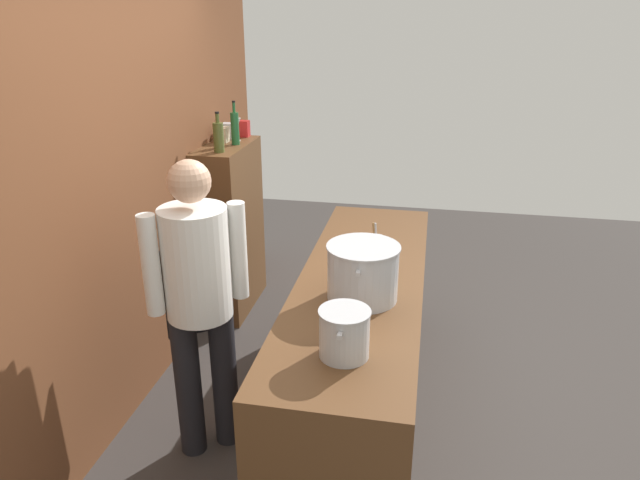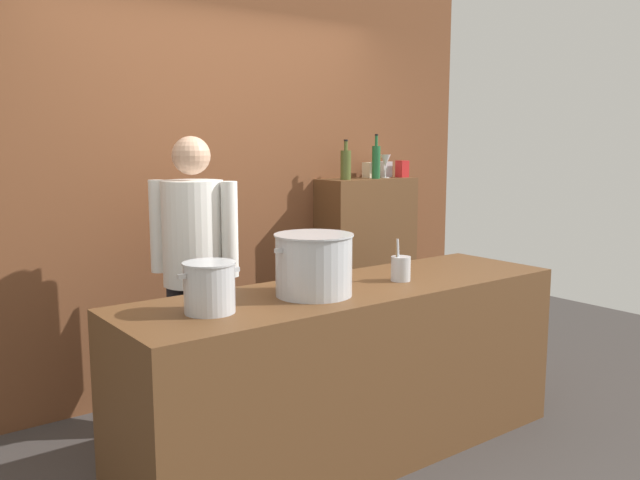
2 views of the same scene
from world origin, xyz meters
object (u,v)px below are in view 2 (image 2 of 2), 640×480
(chef, at_px, (195,262))
(stockpot_small, at_px, (209,287))
(utensil_crock, at_px, (401,268))
(spice_tin_silver, at_px, (384,169))
(spice_tin_red, at_px, (402,169))
(wine_bottle_green, at_px, (376,161))
(spice_tin_cream, at_px, (370,170))
(wine_glass_wide, at_px, (385,161))
(stockpot_large, at_px, (314,265))
(wine_bottle_olive, at_px, (346,164))

(chef, relative_size, stockpot_small, 5.68)
(chef, height_order, utensil_crock, chef)
(spice_tin_silver, bearing_deg, spice_tin_red, -53.45)
(utensil_crock, relative_size, wine_bottle_green, 0.69)
(spice_tin_silver, bearing_deg, wine_bottle_green, -147.25)
(spice_tin_red, bearing_deg, stockpot_small, -152.84)
(chef, relative_size, spice_tin_red, 12.99)
(spice_tin_red, distance_m, spice_tin_cream, 0.26)
(utensil_crock, xyz_separation_m, wine_bottle_green, (0.87, 1.17, 0.52))
(wine_glass_wide, bearing_deg, spice_tin_cream, 127.32)
(stockpot_large, height_order, wine_bottle_olive, wine_bottle_olive)
(wine_bottle_olive, relative_size, wine_glass_wide, 1.63)
(utensil_crock, relative_size, wine_glass_wide, 1.28)
(wine_bottle_olive, bearing_deg, spice_tin_red, -1.11)
(stockpot_small, height_order, wine_glass_wide, wine_glass_wide)
(wine_bottle_green, bearing_deg, stockpot_small, -150.05)
(stockpot_small, bearing_deg, wine_bottle_olive, 34.35)
(wine_glass_wide, height_order, spice_tin_silver, wine_glass_wide)
(wine_glass_wide, distance_m, spice_tin_silver, 0.15)
(stockpot_small, xyz_separation_m, wine_bottle_green, (1.99, 1.14, 0.47))
(chef, xyz_separation_m, spice_tin_silver, (1.86, 0.47, 0.45))
(chef, bearing_deg, wine_bottle_olive, -111.03)
(wine_glass_wide, bearing_deg, wine_bottle_green, -164.73)
(utensil_crock, bearing_deg, wine_bottle_green, 53.26)
(stockpot_small, bearing_deg, chef, 67.67)
(wine_bottle_olive, bearing_deg, utensil_crock, -116.94)
(utensil_crock, bearing_deg, spice_tin_cream, 54.38)
(utensil_crock, distance_m, spice_tin_red, 1.73)
(utensil_crock, xyz_separation_m, wine_glass_wide, (1.00, 1.20, 0.52))
(stockpot_large, xyz_separation_m, spice_tin_silver, (1.64, 1.29, 0.37))
(utensil_crock, relative_size, spice_tin_silver, 1.89)
(utensil_crock, distance_m, spice_tin_silver, 1.75)
(stockpot_small, bearing_deg, spice_tin_silver, 30.23)
(stockpot_small, height_order, spice_tin_red, spice_tin_red)
(stockpot_small, xyz_separation_m, wine_glass_wide, (2.11, 1.18, 0.47))
(spice_tin_red, bearing_deg, utensil_crock, -134.29)
(chef, height_order, stockpot_large, chef)
(chef, height_order, spice_tin_silver, chef)
(utensil_crock, height_order, wine_bottle_olive, wine_bottle_olive)
(chef, height_order, wine_bottle_olive, chef)
(chef, xyz_separation_m, spice_tin_cream, (1.71, 0.46, 0.45))
(stockpot_small, xyz_separation_m, utensil_crock, (1.11, -0.03, -0.04))
(stockpot_small, distance_m, utensil_crock, 1.11)
(chef, bearing_deg, wine_glass_wide, -114.20)
(wine_bottle_olive, relative_size, wine_bottle_green, 0.88)
(chef, distance_m, wine_bottle_green, 1.77)
(spice_tin_silver, bearing_deg, stockpot_large, -141.88)
(wine_bottle_olive, height_order, wine_glass_wide, wine_bottle_olive)
(wine_bottle_green, bearing_deg, utensil_crock, -126.74)
(wine_bottle_olive, bearing_deg, stockpot_small, -145.65)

